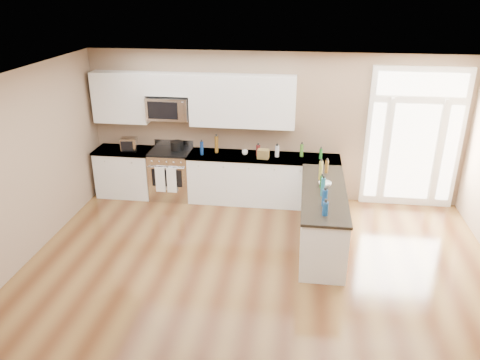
# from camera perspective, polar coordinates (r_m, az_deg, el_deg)

# --- Properties ---
(ground) EXTENTS (8.00, 8.00, 0.00)m
(ground) POSITION_cam_1_polar(r_m,az_deg,el_deg) (5.98, 0.87, -17.97)
(ground) COLOR #512D16
(room_shell) EXTENTS (8.00, 8.00, 8.00)m
(room_shell) POSITION_cam_1_polar(r_m,az_deg,el_deg) (5.03, 0.99, -3.09)
(room_shell) COLOR #8A7057
(room_shell) RESTS_ON ground
(back_cabinet_left) EXTENTS (1.10, 0.66, 0.94)m
(back_cabinet_left) POSITION_cam_1_polar(r_m,az_deg,el_deg) (9.52, -13.72, 0.81)
(back_cabinet_left) COLOR silver
(back_cabinet_left) RESTS_ON ground
(back_cabinet_right) EXTENTS (2.85, 0.66, 0.94)m
(back_cabinet_right) POSITION_cam_1_polar(r_m,az_deg,el_deg) (8.92, 2.78, -0.07)
(back_cabinet_right) COLOR silver
(back_cabinet_right) RESTS_ON ground
(peninsula_cabinet) EXTENTS (0.69, 2.32, 0.94)m
(peninsula_cabinet) POSITION_cam_1_polar(r_m,az_deg,el_deg) (7.59, 9.95, -4.76)
(peninsula_cabinet) COLOR silver
(peninsula_cabinet) RESTS_ON ground
(upper_cabinet_left) EXTENTS (1.04, 0.33, 0.95)m
(upper_cabinet_left) POSITION_cam_1_polar(r_m,az_deg,el_deg) (9.21, -14.33, 9.74)
(upper_cabinet_left) COLOR silver
(upper_cabinet_left) RESTS_ON room_shell
(upper_cabinet_right) EXTENTS (1.94, 0.33, 0.95)m
(upper_cabinet_right) POSITION_cam_1_polar(r_m,az_deg,el_deg) (8.63, 0.28, 9.59)
(upper_cabinet_right) COLOR silver
(upper_cabinet_right) RESTS_ON room_shell
(upper_cabinet_short) EXTENTS (0.82, 0.33, 0.40)m
(upper_cabinet_short) POSITION_cam_1_polar(r_m,az_deg,el_deg) (8.85, -8.79, 11.49)
(upper_cabinet_short) COLOR silver
(upper_cabinet_short) RESTS_ON room_shell
(microwave) EXTENTS (0.78, 0.41, 0.42)m
(microwave) POSITION_cam_1_polar(r_m,az_deg,el_deg) (8.91, -8.69, 8.67)
(microwave) COLOR silver
(microwave) RESTS_ON room_shell
(entry_door) EXTENTS (1.70, 0.10, 2.60)m
(entry_door) POSITION_cam_1_polar(r_m,az_deg,el_deg) (9.07, 20.39, 4.71)
(entry_door) COLOR white
(entry_door) RESTS_ON ground
(kitchen_range) EXTENTS (0.78, 0.69, 1.08)m
(kitchen_range) POSITION_cam_1_polar(r_m,az_deg,el_deg) (9.21, -8.34, 0.76)
(kitchen_range) COLOR silver
(kitchen_range) RESTS_ON ground
(stockpot) EXTENTS (0.30, 0.30, 0.19)m
(stockpot) POSITION_cam_1_polar(r_m,az_deg,el_deg) (9.05, -7.70, 4.21)
(stockpot) COLOR black
(stockpot) RESTS_ON kitchen_range
(toaster_oven) EXTENTS (0.32, 0.27, 0.25)m
(toaster_oven) POSITION_cam_1_polar(r_m,az_deg,el_deg) (9.22, -13.36, 4.28)
(toaster_oven) COLOR silver
(toaster_oven) RESTS_ON back_cabinet_left
(cardboard_box) EXTENTS (0.22, 0.17, 0.17)m
(cardboard_box) POSITION_cam_1_polar(r_m,az_deg,el_deg) (8.58, 2.85, 3.19)
(cardboard_box) COLOR brown
(cardboard_box) RESTS_ON back_cabinet_right
(bowl_left) EXTENTS (0.27, 0.27, 0.05)m
(bowl_left) POSITION_cam_1_polar(r_m,az_deg,el_deg) (9.32, -13.05, 3.87)
(bowl_left) COLOR white
(bowl_left) RESTS_ON back_cabinet_left
(bowl_peninsula) EXTENTS (0.25, 0.25, 0.06)m
(bowl_peninsula) POSITION_cam_1_polar(r_m,az_deg,el_deg) (7.53, 10.33, -0.48)
(bowl_peninsula) COLOR white
(bowl_peninsula) RESTS_ON peninsula_cabinet
(cup_counter) EXTENTS (0.12, 0.12, 0.09)m
(cup_counter) POSITION_cam_1_polar(r_m,az_deg,el_deg) (8.76, 0.60, 3.38)
(cup_counter) COLOR white
(cup_counter) RESTS_ON back_cabinet_right
(counter_bottles) EXTENTS (2.34, 2.43, 0.32)m
(counter_bottles) POSITION_cam_1_polar(r_m,az_deg,el_deg) (7.90, 5.66, 1.64)
(counter_bottles) COLOR #19591E
(counter_bottles) RESTS_ON back_cabinet_right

